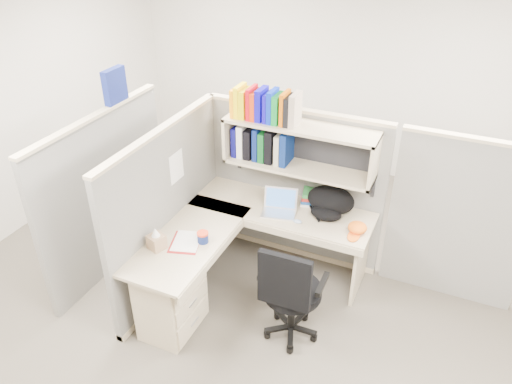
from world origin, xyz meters
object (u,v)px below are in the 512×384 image
at_px(backpack, 329,203).
at_px(desk, 202,275).
at_px(laptop, 279,204).
at_px(snack_canister, 203,237).
at_px(task_chair, 290,307).

bearing_deg(backpack, desk, -151.20).
height_order(laptop, backpack, backpack).
distance_m(snack_canister, task_chair, 0.94).
xyz_separation_m(laptop, backpack, (0.43, 0.17, 0.02)).
bearing_deg(laptop, snack_canister, -135.12).
xyz_separation_m(desk, task_chair, (0.82, 0.03, -0.08)).
xyz_separation_m(snack_canister, task_chair, (0.84, -0.07, -0.42)).
xyz_separation_m(laptop, task_chair, (0.41, -0.74, -0.48)).
xyz_separation_m(desk, snack_canister, (-0.02, 0.09, 0.34)).
relative_size(laptop, backpack, 0.71).
distance_m(desk, task_chair, 0.83).
bearing_deg(task_chair, snack_canister, 175.55).
bearing_deg(backpack, laptop, -177.36).
relative_size(laptop, snack_canister, 3.10).
distance_m(desk, snack_canister, 0.36).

